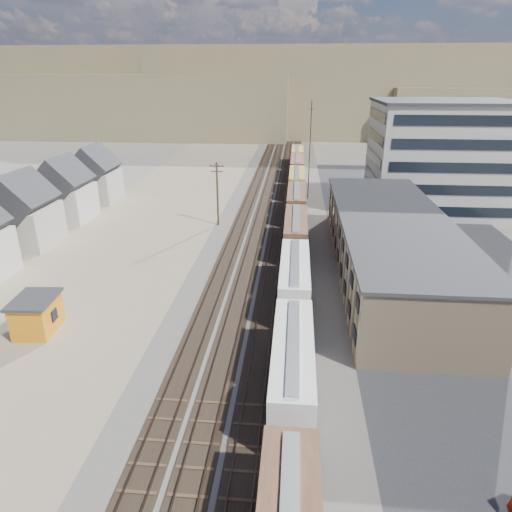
# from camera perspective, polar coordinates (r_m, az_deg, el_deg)

# --- Properties ---
(ground) EXTENTS (300.00, 300.00, 0.00)m
(ground) POSITION_cam_1_polar(r_m,az_deg,el_deg) (35.12, -2.12, -18.19)
(ground) COLOR #6B6356
(ground) RESTS_ON ground
(ballast_bed) EXTENTS (18.00, 200.00, 0.06)m
(ballast_bed) POSITION_cam_1_polar(r_m,az_deg,el_deg) (79.96, 2.28, 5.52)
(ballast_bed) COLOR #4C4742
(ballast_bed) RESTS_ON ground
(dirt_yard) EXTENTS (24.00, 180.00, 0.03)m
(dirt_yard) POSITION_cam_1_polar(r_m,az_deg,el_deg) (74.20, -13.78, 3.57)
(dirt_yard) COLOR gray
(dirt_yard) RESTS_ON ground
(asphalt_lot) EXTENTS (26.00, 120.00, 0.04)m
(asphalt_lot) POSITION_cam_1_polar(r_m,az_deg,el_deg) (68.17, 20.40, 1.16)
(asphalt_lot) COLOR #232326
(asphalt_lot) RESTS_ON ground
(rail_tracks) EXTENTS (11.40, 200.00, 0.24)m
(rail_tracks) POSITION_cam_1_polar(r_m,az_deg,el_deg) (79.96, 1.88, 5.59)
(rail_tracks) COLOR black
(rail_tracks) RESTS_ON ground
(freight_train) EXTENTS (3.00, 119.74, 4.46)m
(freight_train) POSITION_cam_1_polar(r_m,az_deg,el_deg) (69.19, 5.03, 5.21)
(freight_train) COLOR black
(freight_train) RESTS_ON ground
(warehouse) EXTENTS (12.40, 40.40, 7.25)m
(warehouse) POSITION_cam_1_polar(r_m,az_deg,el_deg) (56.16, 16.44, 1.28)
(warehouse) COLOR tan
(warehouse) RESTS_ON ground
(office_tower) EXTENTS (22.60, 18.60, 18.45)m
(office_tower) POSITION_cam_1_polar(r_m,az_deg,el_deg) (86.17, 21.86, 11.50)
(office_tower) COLOR #9E998E
(office_tower) RESTS_ON ground
(utility_pole_north) EXTENTS (2.20, 0.32, 10.00)m
(utility_pole_north) POSITION_cam_1_polar(r_m,az_deg,el_deg) (71.79, -4.85, 7.91)
(utility_pole_north) COLOR #382619
(utility_pole_north) RESTS_ON ground
(radio_mast) EXTENTS (1.20, 0.16, 18.00)m
(radio_mast) POSITION_cam_1_polar(r_m,az_deg,el_deg) (87.69, 6.73, 12.95)
(radio_mast) COLOR black
(radio_mast) RESTS_ON ground
(hills_north) EXTENTS (265.00, 80.00, 32.00)m
(hills_north) POSITION_cam_1_polar(r_m,az_deg,el_deg) (194.75, 4.28, 19.40)
(hills_north) COLOR brown
(hills_north) RESTS_ON ground
(maintenance_shed) EXTENTS (3.99, 4.97, 3.45)m
(maintenance_shed) POSITION_cam_1_polar(r_m,az_deg,el_deg) (47.32, -25.73, -6.59)
(maintenance_shed) COLOR orange
(maintenance_shed) RESTS_ON ground
(parked_car_blue) EXTENTS (5.77, 4.91, 1.47)m
(parked_car_blue) POSITION_cam_1_polar(r_m,az_deg,el_deg) (78.09, 17.37, 4.66)
(parked_car_blue) COLOR navy
(parked_car_blue) RESTS_ON ground
(parked_car_far) EXTENTS (2.17, 4.35, 1.42)m
(parked_car_far) POSITION_cam_1_polar(r_m,az_deg,el_deg) (83.02, 23.24, 4.85)
(parked_car_far) COLOR silver
(parked_car_far) RESTS_ON ground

